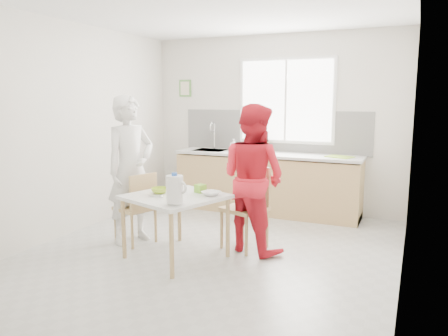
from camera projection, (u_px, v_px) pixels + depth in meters
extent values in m
plane|color=#B7B7B2|center=(212.00, 253.00, 4.98)|extent=(4.50, 4.50, 0.00)
plane|color=silver|center=(273.00, 123.00, 6.79)|extent=(4.00, 0.00, 4.00)
plane|color=silver|center=(56.00, 162.00, 2.73)|extent=(4.00, 0.00, 4.00)
plane|color=silver|center=(70.00, 129.00, 5.56)|extent=(0.00, 4.50, 4.50)
plane|color=silver|center=(409.00, 142.00, 3.96)|extent=(0.00, 4.50, 4.50)
plane|color=white|center=(210.00, 5.00, 4.54)|extent=(4.50, 4.50, 0.00)
cube|color=white|center=(286.00, 101.00, 6.64)|extent=(1.50, 0.03, 1.30)
cube|color=white|center=(286.00, 101.00, 6.62)|extent=(1.40, 0.02, 1.20)
cube|color=white|center=(286.00, 101.00, 6.62)|extent=(0.03, 0.03, 1.20)
cube|color=white|center=(273.00, 131.00, 6.80)|extent=(3.00, 0.02, 0.65)
cube|color=#569142|center=(185.00, 88.00, 7.31)|extent=(0.22, 0.02, 0.28)
cube|color=beige|center=(185.00, 88.00, 7.30)|extent=(0.16, 0.01, 0.22)
cube|color=tan|center=(266.00, 185.00, 6.67)|extent=(2.80, 0.60, 0.86)
cube|color=#3F3326|center=(266.00, 209.00, 6.73)|extent=(2.80, 0.54, 0.10)
cube|color=silver|center=(267.00, 154.00, 6.59)|extent=(2.84, 0.64, 0.04)
cube|color=#A5A5AA|center=(210.00, 151.00, 6.97)|extent=(0.50, 0.40, 0.03)
cylinder|color=silver|center=(215.00, 138.00, 7.09)|extent=(0.02, 0.02, 0.36)
torus|color=silver|center=(213.00, 127.00, 6.99)|extent=(0.02, 0.18, 0.18)
cube|color=white|center=(175.00, 197.00, 4.73)|extent=(1.16, 1.16, 0.04)
cylinder|color=tan|center=(124.00, 229.00, 4.76)|extent=(0.05, 0.05, 0.65)
cylinder|color=tan|center=(179.00, 215.00, 5.35)|extent=(0.05, 0.05, 0.65)
cylinder|color=tan|center=(172.00, 246.00, 4.22)|extent=(0.05, 0.05, 0.65)
cylinder|color=tan|center=(228.00, 228.00, 4.81)|extent=(0.05, 0.05, 0.65)
cube|color=tan|center=(135.00, 208.00, 5.27)|extent=(0.51, 0.51, 0.04)
cube|color=tan|center=(144.00, 192.00, 5.11)|extent=(0.15, 0.37, 0.42)
cylinder|color=tan|center=(139.00, 220.00, 5.55)|extent=(0.03, 0.03, 0.41)
cylinder|color=tan|center=(116.00, 226.00, 5.30)|extent=(0.03, 0.03, 0.41)
cylinder|color=tan|center=(156.00, 226.00, 5.32)|extent=(0.03, 0.03, 0.41)
cylinder|color=tan|center=(132.00, 232.00, 5.07)|extent=(0.03, 0.03, 0.41)
cube|color=tan|center=(245.00, 209.00, 5.07)|extent=(0.56, 0.56, 0.04)
cube|color=tan|center=(256.00, 185.00, 5.17)|extent=(0.41, 0.17, 0.46)
cylinder|color=tan|center=(222.00, 229.00, 5.10)|extent=(0.04, 0.04, 0.45)
cylinder|color=tan|center=(246.00, 236.00, 4.84)|extent=(0.04, 0.04, 0.45)
cylinder|color=tan|center=(243.00, 223.00, 5.37)|extent=(0.04, 0.04, 0.45)
cylinder|color=tan|center=(267.00, 229.00, 5.12)|extent=(0.04, 0.04, 0.45)
imported|color=white|center=(131.00, 170.00, 5.24)|extent=(0.61, 0.75, 1.78)
imported|color=red|center=(253.00, 178.00, 4.96)|extent=(0.98, 0.87, 1.68)
imported|color=#A2C62D|center=(160.00, 190.00, 4.82)|extent=(0.24, 0.24, 0.06)
imported|color=white|center=(211.00, 193.00, 4.70)|extent=(0.25, 0.25, 0.05)
cylinder|color=white|center=(175.00, 189.00, 4.28)|extent=(0.17, 0.17, 0.27)
cylinder|color=blue|center=(174.00, 175.00, 4.26)|extent=(0.06, 0.06, 0.03)
torus|color=white|center=(182.00, 188.00, 4.24)|extent=(0.13, 0.07, 0.13)
cube|color=#72BB2B|center=(200.00, 188.00, 4.85)|extent=(0.13, 0.13, 0.09)
cylinder|color=#A5A5AA|center=(154.00, 196.00, 4.62)|extent=(0.16, 0.01, 0.01)
cube|color=#94C52D|center=(340.00, 157.00, 6.13)|extent=(0.42, 0.36, 0.01)
cylinder|color=black|center=(266.00, 141.00, 6.74)|extent=(0.07, 0.07, 0.32)
cylinder|color=black|center=(259.00, 142.00, 6.79)|extent=(0.07, 0.07, 0.30)
cylinder|color=brown|center=(267.00, 148.00, 6.60)|extent=(0.06, 0.06, 0.16)
imported|color=#999999|center=(234.00, 145.00, 6.88)|extent=(0.10, 0.10, 0.19)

